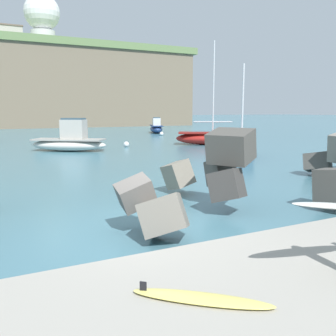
{
  "coord_description": "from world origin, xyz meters",
  "views": [
    {
      "loc": [
        -3.15,
        -7.82,
        2.86
      ],
      "look_at": [
        0.99,
        0.5,
        1.4
      ],
      "focal_mm": 39.23,
      "sensor_mm": 36.0,
      "label": 1
    }
  ],
  "objects_px": {
    "mooring_buoy_middle": "(126,144)",
    "station_building_central": "(8,41)",
    "boat_mid_centre": "(208,138)",
    "boat_near_right": "(70,141)",
    "mooring_buoy_inner": "(162,134)",
    "spare_surfboard": "(201,298)",
    "boat_far_centre": "(241,149)",
    "radar_dome": "(42,17)",
    "boat_far_left": "(156,128)"
  },
  "relations": [
    {
      "from": "mooring_buoy_middle",
      "to": "station_building_central",
      "type": "xyz_separation_m",
      "value": [
        -4.03,
        62.38,
        17.49
      ]
    },
    {
      "from": "boat_mid_centre",
      "to": "mooring_buoy_middle",
      "type": "height_order",
      "value": "boat_mid_centre"
    },
    {
      "from": "boat_mid_centre",
      "to": "mooring_buoy_middle",
      "type": "distance_m",
      "value": 7.02
    },
    {
      "from": "boat_near_right",
      "to": "mooring_buoy_inner",
      "type": "height_order",
      "value": "boat_near_right"
    },
    {
      "from": "spare_surfboard",
      "to": "mooring_buoy_middle",
      "type": "relative_size",
      "value": 4.01
    },
    {
      "from": "boat_near_right",
      "to": "boat_far_centre",
      "type": "height_order",
      "value": "boat_far_centre"
    },
    {
      "from": "radar_dome",
      "to": "mooring_buoy_inner",
      "type": "bearing_deg",
      "value": -78.81
    },
    {
      "from": "mooring_buoy_middle",
      "to": "radar_dome",
      "type": "height_order",
      "value": "radar_dome"
    },
    {
      "from": "mooring_buoy_inner",
      "to": "radar_dome",
      "type": "distance_m",
      "value": 41.97
    },
    {
      "from": "spare_surfboard",
      "to": "boat_far_left",
      "type": "xyz_separation_m",
      "value": [
        17.3,
        39.17,
        0.38
      ]
    },
    {
      "from": "radar_dome",
      "to": "station_building_central",
      "type": "relative_size",
      "value": 1.52
    },
    {
      "from": "boat_far_left",
      "to": "boat_far_centre",
      "type": "bearing_deg",
      "value": -102.66
    },
    {
      "from": "boat_near_right",
      "to": "mooring_buoy_inner",
      "type": "relative_size",
      "value": 12.58
    },
    {
      "from": "mooring_buoy_inner",
      "to": "boat_mid_centre",
      "type": "bearing_deg",
      "value": -96.2
    },
    {
      "from": "boat_far_centre",
      "to": "station_building_central",
      "type": "bearing_deg",
      "value": 96.68
    },
    {
      "from": "station_building_central",
      "to": "boat_far_centre",
      "type": "bearing_deg",
      "value": -83.32
    },
    {
      "from": "boat_mid_centre",
      "to": "mooring_buoy_inner",
      "type": "bearing_deg",
      "value": 83.8
    },
    {
      "from": "spare_surfboard",
      "to": "boat_mid_centre",
      "type": "relative_size",
      "value": 0.21
    },
    {
      "from": "boat_mid_centre",
      "to": "radar_dome",
      "type": "height_order",
      "value": "radar_dome"
    },
    {
      "from": "station_building_central",
      "to": "radar_dome",
      "type": "bearing_deg",
      "value": -71.69
    },
    {
      "from": "station_building_central",
      "to": "boat_near_right",
      "type": "bearing_deg",
      "value": -90.49
    },
    {
      "from": "boat_far_left",
      "to": "radar_dome",
      "type": "bearing_deg",
      "value": 105.88
    },
    {
      "from": "boat_near_right",
      "to": "mooring_buoy_middle",
      "type": "distance_m",
      "value": 4.68
    },
    {
      "from": "boat_near_right",
      "to": "boat_mid_centre",
      "type": "bearing_deg",
      "value": -0.62
    },
    {
      "from": "boat_far_left",
      "to": "mooring_buoy_inner",
      "type": "distance_m",
      "value": 5.41
    },
    {
      "from": "boat_far_left",
      "to": "boat_far_centre",
      "type": "distance_m",
      "value": 25.47
    },
    {
      "from": "boat_near_right",
      "to": "radar_dome",
      "type": "relative_size",
      "value": 0.58
    },
    {
      "from": "boat_far_centre",
      "to": "mooring_buoy_middle",
      "type": "xyz_separation_m",
      "value": [
        -4.32,
        8.94,
        -0.29
      ]
    },
    {
      "from": "mooring_buoy_inner",
      "to": "station_building_central",
      "type": "relative_size",
      "value": 0.07
    },
    {
      "from": "spare_surfboard",
      "to": "boat_near_right",
      "type": "distance_m",
      "value": 22.55
    },
    {
      "from": "mooring_buoy_inner",
      "to": "station_building_central",
      "type": "height_order",
      "value": "station_building_central"
    },
    {
      "from": "boat_near_right",
      "to": "boat_mid_centre",
      "type": "relative_size",
      "value": 0.65
    },
    {
      "from": "boat_mid_centre",
      "to": "radar_dome",
      "type": "xyz_separation_m",
      "value": [
        -5.91,
        48.12,
        19.4
      ]
    },
    {
      "from": "mooring_buoy_middle",
      "to": "boat_far_centre",
      "type": "bearing_deg",
      "value": -64.19
    },
    {
      "from": "boat_far_left",
      "to": "radar_dome",
      "type": "xyz_separation_m",
      "value": [
        -8.87,
        31.19,
        19.32
      ]
    },
    {
      "from": "boat_near_right",
      "to": "station_building_central",
      "type": "xyz_separation_m",
      "value": [
        0.54,
        63.27,
        17.0
      ]
    },
    {
      "from": "boat_far_left",
      "to": "mooring_buoy_inner",
      "type": "height_order",
      "value": "boat_far_left"
    },
    {
      "from": "spare_surfboard",
      "to": "boat_far_centre",
      "type": "relative_size",
      "value": 0.31
    },
    {
      "from": "boat_mid_centre",
      "to": "mooring_buoy_middle",
      "type": "relative_size",
      "value": 19.32
    },
    {
      "from": "boat_mid_centre",
      "to": "radar_dome",
      "type": "bearing_deg",
      "value": 97.0
    },
    {
      "from": "boat_far_centre",
      "to": "station_building_central",
      "type": "xyz_separation_m",
      "value": [
        -8.35,
        71.32,
        17.2
      ]
    },
    {
      "from": "mooring_buoy_inner",
      "to": "mooring_buoy_middle",
      "type": "bearing_deg",
      "value": -127.32
    },
    {
      "from": "boat_far_centre",
      "to": "mooring_buoy_middle",
      "type": "height_order",
      "value": "boat_far_centre"
    },
    {
      "from": "boat_far_left",
      "to": "mooring_buoy_middle",
      "type": "bearing_deg",
      "value": -121.91
    },
    {
      "from": "mooring_buoy_middle",
      "to": "station_building_central",
      "type": "distance_m",
      "value": 64.91
    },
    {
      "from": "spare_surfboard",
      "to": "mooring_buoy_inner",
      "type": "relative_size",
      "value": 4.01
    },
    {
      "from": "boat_far_centre",
      "to": "station_building_central",
      "type": "distance_m",
      "value": 73.84
    },
    {
      "from": "boat_far_left",
      "to": "station_building_central",
      "type": "distance_m",
      "value": 51.42
    },
    {
      "from": "spare_surfboard",
      "to": "boat_far_left",
      "type": "distance_m",
      "value": 42.82
    },
    {
      "from": "boat_mid_centre",
      "to": "boat_far_left",
      "type": "distance_m",
      "value": 17.19
    }
  ]
}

